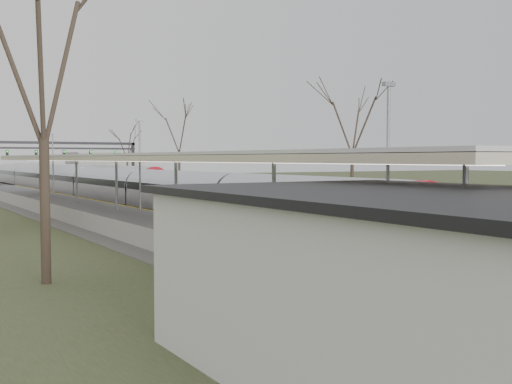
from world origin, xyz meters
TOP-DOWN VIEW (x-y plane):
  - track_bed at (0.26, 55.00)m, footprint 24.00×160.00m
  - platform at (-9.05, 37.50)m, footprint 3.50×69.00m
  - canopy at (-9.05, 32.99)m, footprint 4.10×50.00m
  - station_building at (-12.50, 8.00)m, footprint 6.00×9.00m
  - signal_gantry at (0.29, 84.99)m, footprint 21.00×0.59m
  - tree_west_near at (-16.00, 20.00)m, footprint 5.00×5.00m
  - tree_east_far at (14.00, 42.00)m, footprint 5.00×5.00m
  - train_near at (-2.50, 62.30)m, footprint 2.62×90.21m
  - train_far at (4.50, 99.17)m, footprint 2.62×75.21m
  - passenger at (-8.58, 17.74)m, footprint 0.64×0.77m

SIDE VIEW (x-z plane):
  - track_bed at x=0.26m, z-range -0.05..0.17m
  - platform at x=-9.05m, z-range 0.00..1.00m
  - train_near at x=-2.50m, z-range -0.05..3.00m
  - train_far at x=4.50m, z-range -0.05..3.00m
  - station_building at x=-12.50m, z-range 0.00..3.20m
  - passenger at x=-8.58m, z-range 1.00..2.80m
  - canopy at x=-9.05m, z-range 2.37..5.48m
  - signal_gantry at x=0.29m, z-range 1.87..7.95m
  - tree_west_near at x=-16.00m, z-range 2.14..12.44m
  - tree_east_far at x=14.00m, z-range 2.14..12.44m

